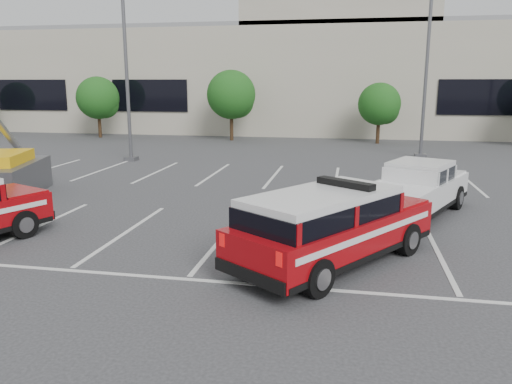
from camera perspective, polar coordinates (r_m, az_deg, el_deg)
ground at (r=13.19m, az=-3.93°, el=-5.30°), size 120.00×120.00×0.00m
stall_markings at (r=17.42m, az=-0.20°, el=-0.85°), size 23.00×15.00×0.01m
convention_building at (r=44.11m, az=6.98°, el=13.29°), size 60.00×16.99×13.20m
tree_left at (r=38.71m, az=-17.47°, el=10.06°), size 3.07×3.07×4.42m
tree_mid_left at (r=35.15m, az=-2.68°, el=10.86°), size 3.37×3.37×4.85m
tree_mid_right at (r=34.27m, az=14.06°, el=9.57°), size 2.77×2.77×3.99m
light_pole_left at (r=26.64m, az=-14.66°, el=14.59°), size 0.90×0.60×10.24m
light_pole_mid at (r=28.42m, az=18.97°, el=14.17°), size 0.90×0.60×10.24m
fire_chief_suv at (r=11.26m, az=8.66°, el=-4.48°), size 4.61×5.45×1.87m
white_pickup at (r=15.92m, az=17.58°, el=-0.34°), size 3.96×5.58×1.63m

